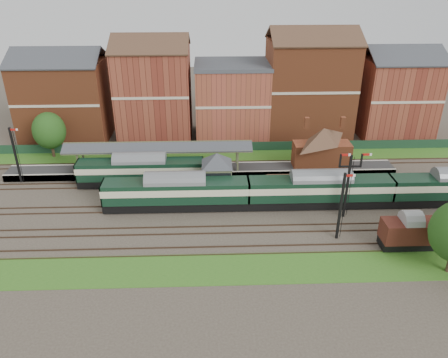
{
  "coord_description": "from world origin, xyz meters",
  "views": [
    {
      "loc": [
        -3.88,
        -46.73,
        27.55
      ],
      "look_at": [
        -2.14,
        2.0,
        3.0
      ],
      "focal_mm": 35.0,
      "sensor_mm": 36.0,
      "label": 1
    }
  ],
  "objects_px": {
    "platform_railcar": "(141,170)",
    "goods_van_a": "(409,232)",
    "dmu_train": "(320,189)",
    "semaphore_bracket": "(348,182)",
    "signal_box": "(217,173)"
  },
  "relations": [
    {
      "from": "signal_box",
      "to": "platform_railcar",
      "type": "relative_size",
      "value": 0.36
    },
    {
      "from": "platform_railcar",
      "to": "goods_van_a",
      "type": "distance_m",
      "value": 33.88
    },
    {
      "from": "dmu_train",
      "to": "semaphore_bracket",
      "type": "bearing_deg",
      "value": -45.26
    },
    {
      "from": "signal_box",
      "to": "semaphore_bracket",
      "type": "relative_size",
      "value": 0.73
    },
    {
      "from": "semaphore_bracket",
      "to": "goods_van_a",
      "type": "xyz_separation_m",
      "value": [
        4.88,
        -6.5,
        -2.69
      ]
    },
    {
      "from": "dmu_train",
      "to": "platform_railcar",
      "type": "height_order",
      "value": "dmu_train"
    },
    {
      "from": "signal_box",
      "to": "semaphore_bracket",
      "type": "bearing_deg",
      "value": -20.92
    },
    {
      "from": "dmu_train",
      "to": "goods_van_a",
      "type": "bearing_deg",
      "value": -50.75
    },
    {
      "from": "dmu_train",
      "to": "goods_van_a",
      "type": "xyz_separation_m",
      "value": [
        7.35,
        -9.0,
        -0.44
      ]
    },
    {
      "from": "goods_van_a",
      "to": "semaphore_bracket",
      "type": "bearing_deg",
      "value": 126.88
    },
    {
      "from": "platform_railcar",
      "to": "semaphore_bracket",
      "type": "bearing_deg",
      "value": -19.62
    },
    {
      "from": "platform_railcar",
      "to": "signal_box",
      "type": "bearing_deg",
      "value": -17.66
    },
    {
      "from": "signal_box",
      "to": "platform_railcar",
      "type": "xyz_separation_m",
      "value": [
        -10.21,
        3.25,
        -0.91
      ]
    },
    {
      "from": "dmu_train",
      "to": "goods_van_a",
      "type": "distance_m",
      "value": 11.63
    },
    {
      "from": "signal_box",
      "to": "goods_van_a",
      "type": "height_order",
      "value": "signal_box"
    }
  ]
}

